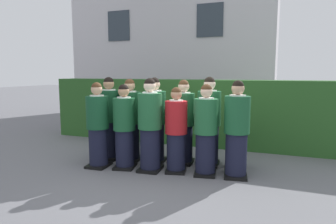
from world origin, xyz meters
The scene contains 15 objects.
ground_plane centered at (0.00, 0.00, 0.00)m, with size 60.00×60.00×0.00m, color slate.
student_front_row_0 centered at (-1.23, -0.20, 0.76)m, with size 0.42×0.52×1.61m.
student_front_row_1 centered at (-0.73, -0.08, 0.75)m, with size 0.45×0.51×1.57m.
student_front_row_2 centered at (-0.22, -0.05, 0.80)m, with size 0.44×0.55×1.69m.
student_in_red_blazer centered at (0.24, 0.06, 0.73)m, with size 0.44×0.50×1.53m.
student_front_row_4 centered at (0.77, 0.09, 0.76)m, with size 0.44×0.51×1.59m.
student_front_row_5 centered at (1.29, 0.16, 0.79)m, with size 0.45×0.53×1.66m.
student_rear_row_0 centered at (-1.33, 0.37, 0.81)m, with size 0.44×0.55×1.69m.
student_rear_row_1 centered at (-0.87, 0.40, 0.79)m, with size 0.44×0.55×1.66m.
student_rear_row_2 centered at (-0.36, 0.48, 0.81)m, with size 0.44×0.55×1.69m.
student_rear_row_3 centered at (0.20, 0.60, 0.78)m, with size 0.43×0.51×1.65m.
student_rear_row_4 centered at (0.69, 0.65, 0.81)m, with size 0.44×0.55×1.71m.
student_rear_row_5 centered at (1.21, 0.72, 0.74)m, with size 0.41×0.49×1.56m.
hedge centered at (0.00, 2.27, 0.80)m, with size 7.88×0.70×1.61m.
school_building_main centered at (-2.14, 6.85, 4.11)m, with size 8.20×3.36×8.00m.
Camera 1 is at (1.99, -4.93, 1.78)m, focal length 32.19 mm.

